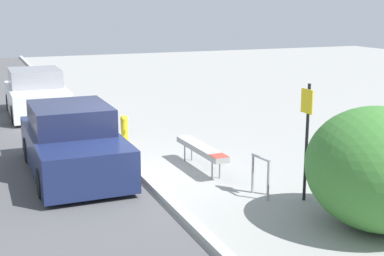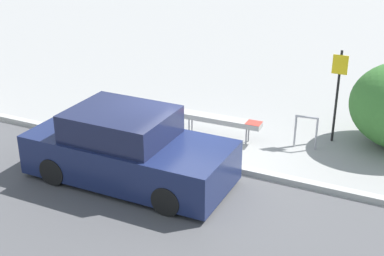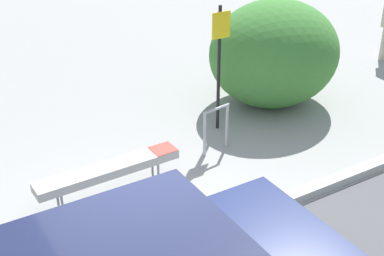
# 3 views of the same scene
# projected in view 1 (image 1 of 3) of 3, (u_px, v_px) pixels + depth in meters

# --- Properties ---
(ground_plane) EXTENTS (60.00, 60.00, 0.00)m
(ground_plane) POSITION_uv_depth(u_px,v_px,m) (141.00, 177.00, 11.91)
(ground_plane) COLOR gray
(curb) EXTENTS (60.00, 0.20, 0.13)m
(curb) POSITION_uv_depth(u_px,v_px,m) (141.00, 174.00, 11.89)
(curb) COLOR #A8A8A3
(curb) RESTS_ON ground_plane
(bench) EXTENTS (2.19, 0.40, 0.57)m
(bench) POSITION_uv_depth(u_px,v_px,m) (202.00, 149.00, 12.32)
(bench) COLOR gray
(bench) RESTS_ON ground_plane
(bike_rack) EXTENTS (0.55, 0.13, 0.83)m
(bike_rack) POSITION_uv_depth(u_px,v_px,m) (260.00, 172.00, 10.57)
(bike_rack) COLOR #99999E
(bike_rack) RESTS_ON ground_plane
(sign_post) EXTENTS (0.36, 0.08, 2.30)m
(sign_post) POSITION_uv_depth(u_px,v_px,m) (307.00, 131.00, 10.17)
(sign_post) COLOR black
(sign_post) RESTS_ON ground_plane
(fire_hydrant) EXTENTS (0.36, 0.22, 0.77)m
(fire_hydrant) POSITION_uv_depth(u_px,v_px,m) (124.00, 128.00, 14.83)
(fire_hydrant) COLOR gold
(fire_hydrant) RESTS_ON ground_plane
(shrub_hedge) EXTENTS (2.64, 2.36, 2.10)m
(shrub_hedge) POSITION_uv_depth(u_px,v_px,m) (378.00, 169.00, 8.98)
(shrub_hedge) COLOR #3D7A33
(shrub_hedge) RESTS_ON ground_plane
(parked_car_near) EXTENTS (4.34, 1.91, 1.55)m
(parked_car_near) POSITION_uv_depth(u_px,v_px,m) (73.00, 143.00, 12.04)
(parked_car_near) COLOR black
(parked_car_near) RESTS_ON ground_plane
(parked_car_far) EXTENTS (3.96, 1.89, 1.59)m
(parked_car_far) POSITION_uv_depth(u_px,v_px,m) (36.00, 95.00, 18.47)
(parked_car_far) COLOR black
(parked_car_far) RESTS_ON ground_plane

